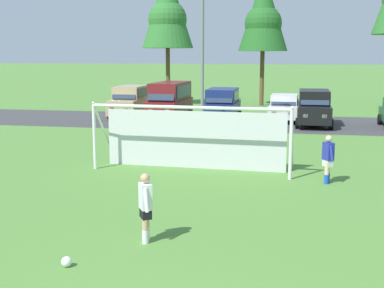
% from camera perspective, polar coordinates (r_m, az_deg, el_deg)
% --- Properties ---
extents(ground_plane, '(400.00, 400.00, 0.00)m').
position_cam_1_polar(ground_plane, '(21.30, 6.07, -1.81)').
color(ground_plane, '#518438').
extents(parking_lot_strip, '(52.00, 8.40, 0.01)m').
position_cam_1_polar(parking_lot_strip, '(32.98, 7.92, 2.35)').
color(parking_lot_strip, '#3D3D3F').
rests_on(parking_lot_strip, ground).
extents(soccer_ball, '(0.22, 0.22, 0.22)m').
position_cam_1_polar(soccer_ball, '(11.15, -13.75, -12.57)').
color(soccer_ball, white).
rests_on(soccer_ball, ground).
extents(soccer_goal, '(7.49, 2.24, 2.57)m').
position_cam_1_polar(soccer_goal, '(19.32, 0.13, 0.93)').
color(soccer_goal, white).
rests_on(soccer_goal, ground).
extents(player_striker_near, '(0.40, 0.72, 1.64)m').
position_cam_1_polar(player_striker_near, '(12.00, -5.18, -7.07)').
color(player_striker_near, tan).
rests_on(player_striker_near, ground).
extents(player_midfield_center, '(0.40, 0.71, 1.64)m').
position_cam_1_polar(player_midfield_center, '(17.92, 14.85, -1.65)').
color(player_midfield_center, beige).
rests_on(player_midfield_center, ground).
extents(parked_car_slot_far_left, '(2.15, 4.61, 2.16)m').
position_cam_1_polar(parked_car_slot_far_left, '(35.61, -6.83, 4.73)').
color(parked_car_slot_far_left, tan).
rests_on(parked_car_slot_far_left, ground).
extents(parked_car_slot_left, '(2.35, 4.88, 2.52)m').
position_cam_1_polar(parked_car_slot_left, '(33.33, -2.47, 4.83)').
color(parked_car_slot_left, maroon).
rests_on(parked_car_slot_left, ground).
extents(parked_car_slot_center_left, '(2.15, 4.61, 2.16)m').
position_cam_1_polar(parked_car_slot_center_left, '(32.65, 3.36, 4.31)').
color(parked_car_slot_center_left, navy).
rests_on(parked_car_slot_center_left, ground).
extents(parked_car_slot_center, '(2.14, 4.26, 1.72)m').
position_cam_1_polar(parked_car_slot_center, '(34.01, 10.19, 4.00)').
color(parked_car_slot_center, silver).
rests_on(parked_car_slot_center, ground).
extents(parked_car_slot_center_right, '(2.15, 4.61, 2.16)m').
position_cam_1_polar(parked_car_slot_center_right, '(32.11, 13.38, 3.96)').
color(parked_car_slot_center_right, black).
rests_on(parked_car_slot_center_right, ground).
extents(tree_left_edge, '(4.33, 4.33, 11.54)m').
position_cam_1_polar(tree_left_edge, '(44.44, -2.74, 14.63)').
color(tree_left_edge, brown).
rests_on(tree_left_edge, ground).
extents(tree_mid_left, '(4.10, 4.10, 10.93)m').
position_cam_1_polar(tree_mid_left, '(43.98, 7.93, 14.05)').
color(tree_mid_left, brown).
rests_on(tree_mid_left, ground).
extents(street_lamp, '(2.00, 0.32, 7.57)m').
position_cam_1_polar(street_lamp, '(28.81, 1.50, 9.18)').
color(street_lamp, slate).
rests_on(street_lamp, ground).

